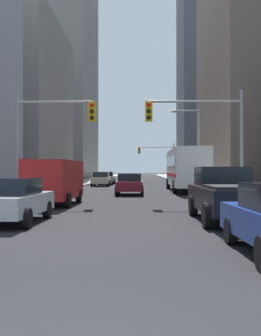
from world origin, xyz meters
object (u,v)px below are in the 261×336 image
object	(u,v)px
city_bus	(186,168)
pickup_truck_black	(227,194)
sedan_grey	(106,178)
traffic_signal_near_right	(199,126)
sedan_beige	(101,179)
traffic_signal_near_left	(52,127)
traffic_signal_far_right	(158,155)
sedan_silver	(12,200)
cargo_van_red	(55,180)
sedan_maroon	(130,184)

from	to	relation	value
city_bus	pickup_truck_black	size ratio (longest dim) A/B	2.12
sedan_grey	traffic_signal_near_right	size ratio (longest dim) A/B	0.71
sedan_beige	sedan_grey	bearing A→B (deg)	88.97
traffic_signal_near_left	traffic_signal_far_right	xyz separation A→B (m)	(7.48, 44.47, 0.07)
sedan_silver	cargo_van_red	bearing A→B (deg)	90.33
sedan_grey	traffic_signal_near_left	size ratio (longest dim) A/B	0.71
sedan_silver	traffic_signal_near_left	xyz separation A→B (m)	(-0.45, 8.04, 3.30)
sedan_silver	sedan_grey	bearing A→B (deg)	89.77
sedan_beige	sedan_maroon	bearing A→B (deg)	-76.86
city_bus	sedan_grey	bearing A→B (deg)	116.59
pickup_truck_black	traffic_signal_near_left	world-z (taller)	traffic_signal_near_left
cargo_van_red	sedan_silver	size ratio (longest dim) A/B	1.24
sedan_maroon	traffic_signal_near_left	bearing A→B (deg)	-119.09
sedan_silver	traffic_signal_near_left	distance (m)	8.70
pickup_truck_black	sedan_silver	xyz separation A→B (m)	(-7.31, -0.77, -0.16)
sedan_beige	sedan_silver	bearing A→B (deg)	-90.09
sedan_grey	traffic_signal_near_left	xyz separation A→B (m)	(-0.59, -27.45, 3.30)
sedan_beige	traffic_signal_near_left	size ratio (longest dim) A/B	0.70
pickup_truck_black	sedan_grey	world-z (taller)	pickup_truck_black
traffic_signal_near_right	pickup_truck_black	bearing A→B (deg)	-90.44
pickup_truck_black	sedan_grey	distance (m)	35.46
cargo_van_red	traffic_signal_near_left	world-z (taller)	traffic_signal_near_left
cargo_van_red	sedan_grey	bearing A→B (deg)	89.63
city_bus	traffic_signal_near_left	size ratio (longest dim) A/B	1.92
sedan_maroon	traffic_signal_near_right	distance (m)	8.77
city_bus	cargo_van_red	bearing A→B (deg)	-121.95
cargo_van_red	sedan_beige	size ratio (longest dim) A/B	1.25
city_bus	sedan_grey	size ratio (longest dim) A/B	2.72
sedan_maroon	traffic_signal_near_left	world-z (taller)	traffic_signal_near_left
traffic_signal_near_right	traffic_signal_far_right	distance (m)	44.47
city_bus	traffic_signal_far_right	bearing A→B (deg)	91.68
sedan_maroon	sedan_beige	world-z (taller)	same
city_bus	sedan_grey	distance (m)	17.56
cargo_van_red	sedan_grey	world-z (taller)	cargo_van_red
cargo_van_red	traffic_signal_near_right	bearing A→B (deg)	8.43
sedan_grey	traffic_signal_far_right	distance (m)	18.67
city_bus	traffic_signal_near_left	xyz separation A→B (m)	(-8.44, -11.78, 2.14)
city_bus	traffic_signal_far_right	xyz separation A→B (m)	(-0.96, 32.69, 2.21)
sedan_maroon	cargo_van_red	bearing A→B (deg)	-113.41
traffic_signal_far_right	sedan_grey	bearing A→B (deg)	-112.03
city_bus	sedan_silver	xyz separation A→B (m)	(-7.99, -19.82, -1.16)
cargo_van_red	traffic_signal_far_right	size ratio (longest dim) A/B	0.88
sedan_beige	traffic_signal_far_right	world-z (taller)	traffic_signal_far_right
pickup_truck_black	traffic_signal_far_right	distance (m)	51.84
sedan_maroon	sedan_grey	bearing A→B (deg)	99.46
sedan_silver	sedan_maroon	world-z (taller)	same
sedan_maroon	sedan_beige	distance (m)	15.31
sedan_silver	sedan_grey	distance (m)	35.49
traffic_signal_near_right	traffic_signal_far_right	world-z (taller)	same
cargo_van_red	sedan_maroon	world-z (taller)	cargo_van_red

